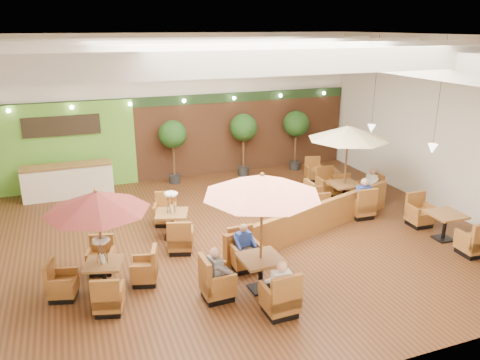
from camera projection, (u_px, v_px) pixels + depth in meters
name	position (u px, v px, depth m)	size (l,w,h in m)	color
room	(230.00, 103.00, 13.47)	(14.04, 14.00, 5.52)	#381E0F
service_counter	(68.00, 181.00, 16.34)	(3.00, 0.75, 1.18)	beige
booth_divider	(316.00, 219.00, 13.45)	(6.61, 0.18, 0.92)	brown
table_0	(99.00, 223.00, 10.15)	(2.52, 2.52, 2.47)	brown
table_1	(259.00, 208.00, 10.07)	(2.68, 2.76, 2.82)	brown
table_2	(347.00, 151.00, 15.06)	(2.75, 2.75, 2.80)	brown
table_3	(172.00, 221.00, 13.20)	(1.09, 2.73, 1.54)	brown
table_4	(444.00, 227.00, 13.12)	(0.92, 2.67, 1.00)	brown
table_5	(326.00, 179.00, 17.28)	(0.98, 2.54, 0.91)	brown
topiary_0	(173.00, 137.00, 17.40)	(1.04, 1.04, 2.43)	black
topiary_1	(244.00, 130.00, 18.33)	(1.07, 1.07, 2.49)	black
topiary_2	(296.00, 126.00, 19.10)	(1.06, 1.06, 2.46)	black
diner_0	(280.00, 282.00, 9.58)	(0.41, 0.34, 0.80)	white
diner_1	(244.00, 242.00, 11.42)	(0.36, 0.30, 0.72)	#2846AE
diner_2	(217.00, 268.00, 10.15)	(0.35, 0.41, 0.79)	slate
diner_3	(363.00, 194.00, 14.50)	(0.41, 0.32, 0.85)	#2846AE
diner_4	(370.00, 182.00, 15.77)	(0.31, 0.38, 0.75)	white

